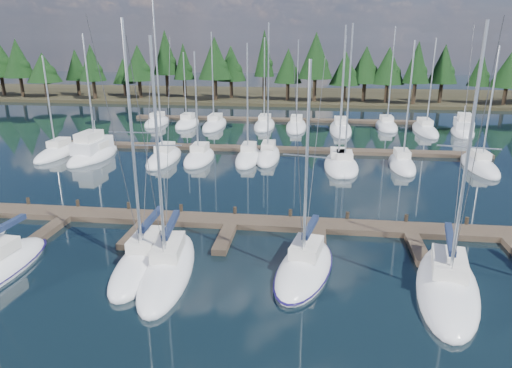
# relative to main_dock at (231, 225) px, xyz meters

# --- Properties ---
(ground) EXTENTS (260.00, 260.00, 0.00)m
(ground) POSITION_rel_main_dock_xyz_m (0.00, 12.64, -0.20)
(ground) COLOR black
(ground) RESTS_ON ground
(far_shore) EXTENTS (220.00, 30.00, 0.60)m
(far_shore) POSITION_rel_main_dock_xyz_m (0.00, 72.64, 0.10)
(far_shore) COLOR #312C1B
(far_shore) RESTS_ON ground
(main_dock) EXTENTS (44.00, 6.13, 0.90)m
(main_dock) POSITION_rel_main_dock_xyz_m (0.00, 0.00, 0.00)
(main_dock) COLOR #4C3E30
(main_dock) RESTS_ON ground
(back_docks) EXTENTS (50.00, 21.80, 0.40)m
(back_docks) POSITION_rel_main_dock_xyz_m (0.00, 32.23, -0.00)
(back_docks) COLOR #4C3E30
(back_docks) RESTS_ON ground
(front_sailboat_2) EXTENTS (2.83, 8.67, 14.24)m
(front_sailboat_2) POSITION_rel_main_dock_xyz_m (-3.97, -5.88, 0.09)
(front_sailboat_2) COLOR white
(front_sailboat_2) RESTS_ON ground
(front_sailboat_3) EXTENTS (3.74, 9.61, 13.44)m
(front_sailboat_3) POSITION_rel_main_dock_xyz_m (-2.39, -6.68, 0.08)
(front_sailboat_3) COLOR white
(front_sailboat_3) RESTS_ON ground
(front_sailboat_4) EXTENTS (4.35, 8.20, 12.36)m
(front_sailboat_4) POSITION_rel_main_dock_xyz_m (5.18, -5.72, 0.08)
(front_sailboat_4) COLOR white
(front_sailboat_4) RESTS_ON ground
(front_sailboat_5) EXTENTS (4.92, 10.00, 14.05)m
(front_sailboat_5) POSITION_rel_main_dock_xyz_m (12.57, -6.72, 0.08)
(front_sailboat_5) COLOR white
(front_sailboat_5) RESTS_ON ground
(back_sailboat_rows) EXTENTS (47.53, 30.69, 17.75)m
(back_sailboat_rows) POSITION_rel_main_dock_xyz_m (0.65, 27.49, 0.06)
(back_sailboat_rows) COLOR white
(back_sailboat_rows) RESTS_ON ground
(motor_yacht_left) EXTENTS (3.55, 9.60, 4.75)m
(motor_yacht_left) POSITION_rel_main_dock_xyz_m (-18.40, 17.29, 0.31)
(motor_yacht_left) COLOR white
(motor_yacht_left) RESTS_ON ground
(motor_yacht_right) EXTENTS (4.64, 9.29, 4.44)m
(motor_yacht_right) POSITION_rel_main_dock_xyz_m (25.84, 36.13, 0.29)
(motor_yacht_right) COLOR white
(motor_yacht_right) RESTS_ON ground
(tree_line) EXTENTS (184.06, 11.11, 13.46)m
(tree_line) POSITION_rel_main_dock_xyz_m (-2.30, 62.82, 7.24)
(tree_line) COLOR black
(tree_line) RESTS_ON far_shore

